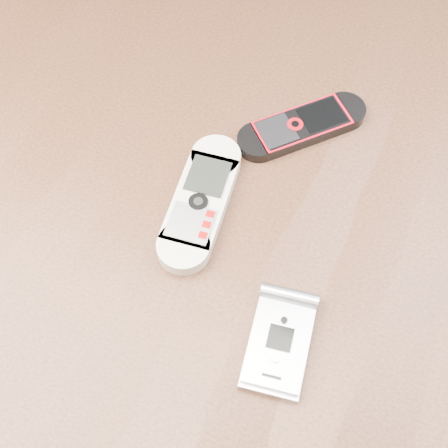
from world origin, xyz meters
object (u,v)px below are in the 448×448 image
nokia_black_red (302,126)px  motorola_razr (279,343)px  table (220,274)px  nokia_white (200,201)px

nokia_black_red → motorola_razr: size_ratio=1.44×
motorola_razr → table: bearing=128.2°
table → motorola_razr: motorola_razr is taller
table → nokia_white: nokia_white is taller
motorola_razr → nokia_white: bearing=130.7°
table → nokia_black_red: nokia_black_red is taller
table → motorola_razr: 0.17m
nokia_white → motorola_razr: (0.12, -0.10, -0.00)m
nokia_white → motorola_razr: size_ratio=1.54×
table → nokia_black_red: (0.03, 0.14, 0.11)m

